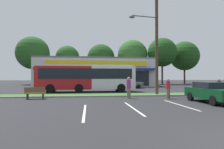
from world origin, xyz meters
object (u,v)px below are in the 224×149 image
Objects in this scene: car_0 at (64,84)px; car_2 at (212,92)px; utility_pole at (155,38)px; city_bus at (87,77)px; car_1 at (129,84)px; pedestrian_near_bench at (129,88)px; pedestrian_far at (168,88)px; bus_stop_bench at (35,93)px; pedestrian_mid at (219,88)px.

car_0 is 20.47m from car_2.
utility_pole is 2.51× the size of car_0.
car_2 is (8.74, -11.18, -1.02)m from city_bus.
car_1 is 14.84m from pedestrian_near_bench.
car_1 is 2.34× the size of pedestrian_near_bench.
car_0 is at bearing -143.84° from car_2.
city_bus is 7.11× the size of pedestrian_far.
utility_pole is 5.63m from pedestrian_far.
bus_stop_bench is at bearing -120.30° from city_bus.
car_0 is at bearing 133.23° from utility_pole.
pedestrian_near_bench is (-3.09, -14.51, 0.14)m from car_1.
pedestrian_mid is (4.66, -15.04, 0.07)m from car_1.
city_bus is 10.77m from pedestrian_far.
utility_pole is 7.25m from pedestrian_mid.
utility_pole is 2.54× the size of car_1.
pedestrian_near_bench is 1.08× the size of pedestrian_far.
car_1 is at bearing 121.11° from pedestrian_mid.
car_1 is (10.70, 14.08, 0.25)m from bus_stop_bench.
car_1 is 2.53× the size of pedestrian_far.
pedestrian_near_bench reaches higher than car_2.
car_0 is 2.56× the size of pedestrian_far.
pedestrian_mid is 1.00× the size of pedestrian_far.
bus_stop_bench is 13.33m from car_2.
pedestrian_near_bench is at bearing -66.86° from city_bus.
pedestrian_mid is at bearing -37.82° from city_bus.
pedestrian_near_bench is (-5.16, 3.40, 0.15)m from car_2.
car_2 is (1.98, -5.79, -4.90)m from utility_pole.
car_1 is 15.75m from pedestrian_mid.
utility_pole is at bearing -169.76° from bus_stop_bench.
pedestrian_far is (0.03, -2.91, -4.82)m from utility_pole.
utility_pole is 6.20m from pedestrian_near_bench.
pedestrian_mid is at bearing -32.53° from utility_pole.
pedestrian_mid reaches higher than bus_stop_bench.
bus_stop_bench is at bearing -127.23° from car_1.
car_0 is 20.04m from pedestrian_mid.
car_2 is 2.62× the size of pedestrian_mid.
pedestrian_mid is 4.53m from pedestrian_far.
car_0 is 2.57× the size of pedestrian_mid.
bus_stop_bench is 0.37× the size of car_2.
car_2 is (2.07, -17.92, -0.01)m from car_1.
car_1 reaches higher than car_2.
car_0 is (-3.34, 5.34, -1.00)m from city_bus.
car_2 is at bearing 126.16° from car_0.
city_bus is 6.58× the size of pedestrian_near_bench.
car_1 is at bearing 35.97° from pedestrian_near_bench.
pedestrian_near_bench reaches higher than car_1.
city_bus is (-6.75, 5.40, -3.88)m from utility_pole.
utility_pole is 6.44× the size of pedestrian_mid.
car_1 is at bearing -173.41° from car_2.
pedestrian_mid is (2.59, 2.87, 0.08)m from car_2.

